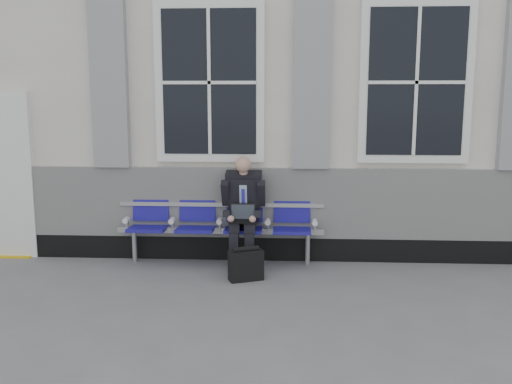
{
  "coord_description": "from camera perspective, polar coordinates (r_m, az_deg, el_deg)",
  "views": [
    {
      "loc": [
        -1.19,
        -5.63,
        2.13
      ],
      "look_at": [
        -1.55,
        0.9,
        0.99
      ],
      "focal_mm": 40.0,
      "sensor_mm": 36.0,
      "label": 1
    }
  ],
  "objects": [
    {
      "name": "ground",
      "position": [
        6.14,
        14.38,
        -10.7
      ],
      "size": [
        70.0,
        70.0,
        0.0
      ],
      "primitive_type": "plane",
      "color": "slate",
      "rests_on": "ground"
    },
    {
      "name": "station_building",
      "position": [
        9.18,
        10.65,
        10.32
      ],
      "size": [
        14.4,
        4.4,
        4.49
      ],
      "color": "silver",
      "rests_on": "ground"
    },
    {
      "name": "bench",
      "position": [
        7.18,
        -3.59,
        -2.79
      ],
      "size": [
        2.6,
        0.47,
        0.91
      ],
      "color": "#9EA0A3",
      "rests_on": "ground"
    },
    {
      "name": "businessman",
      "position": [
        6.99,
        -1.29,
        -1.51
      ],
      "size": [
        0.54,
        0.72,
        1.37
      ],
      "color": "black",
      "rests_on": "ground"
    },
    {
      "name": "briefcase",
      "position": [
        6.58,
        -1.02,
        -7.28
      ],
      "size": [
        0.42,
        0.3,
        0.4
      ],
      "color": "black",
      "rests_on": "ground"
    }
  ]
}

